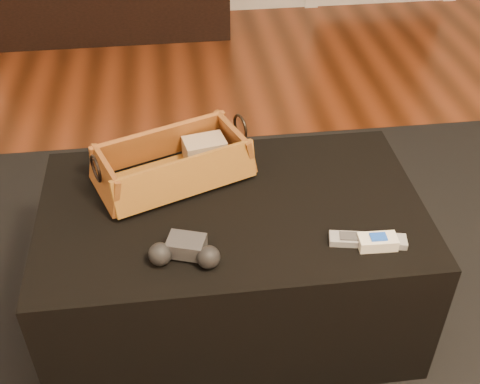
{
  "coord_description": "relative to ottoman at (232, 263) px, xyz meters",
  "views": [
    {
      "loc": [
        -0.05,
        -0.86,
        1.44
      ],
      "look_at": [
        0.1,
        0.31,
        0.49
      ],
      "focal_mm": 45.0,
      "sensor_mm": 36.0,
      "label": 1
    }
  ],
  "objects": [
    {
      "name": "baseboard",
      "position": [
        -0.08,
        2.4,
        -0.16
      ],
      "size": [
        5.0,
        0.04,
        0.12
      ],
      "primitive_type": "cube",
      "color": "white",
      "rests_on": "floor"
    },
    {
      "name": "area_rug",
      "position": [
        0.0,
        -0.05,
        -0.22
      ],
      "size": [
        2.6,
        2.0,
        0.01
      ],
      "primitive_type": "cube",
      "color": "black",
      "rests_on": "floor"
    },
    {
      "name": "ottoman",
      "position": [
        0.0,
        0.0,
        0.0
      ],
      "size": [
        1.0,
        0.6,
        0.42
      ],
      "primitive_type": "cube",
      "color": "black",
      "rests_on": "area_rug"
    },
    {
      "name": "tv_remote",
      "position": [
        -0.16,
        0.11,
        0.24
      ],
      "size": [
        0.22,
        0.14,
        0.02
      ],
      "primitive_type": "cube",
      "rotation": [
        0.0,
        0.0,
        0.47
      ],
      "color": "black",
      "rests_on": "wicker_basket"
    },
    {
      "name": "cloth_bundle",
      "position": [
        -0.05,
        0.2,
        0.26
      ],
      "size": [
        0.13,
        0.1,
        0.06
      ],
      "primitive_type": "cube",
      "rotation": [
        0.0,
        0.0,
        0.19
      ],
      "color": "tan",
      "rests_on": "wicker_basket"
    },
    {
      "name": "wicker_basket",
      "position": [
        -0.14,
        0.13,
        0.26
      ],
      "size": [
        0.46,
        0.35,
        0.15
      ],
      "color": "#B17A28",
      "rests_on": "ottoman"
    },
    {
      "name": "game_controller",
      "position": [
        -0.13,
        -0.18,
        0.24
      ],
      "size": [
        0.18,
        0.12,
        0.06
      ],
      "color": "#2E2D30",
      "rests_on": "ottoman"
    },
    {
      "name": "silver_remote",
      "position": [
        0.31,
        -0.18,
        0.22
      ],
      "size": [
        0.19,
        0.08,
        0.02
      ],
      "color": "#A8AAB0",
      "rests_on": "ottoman"
    },
    {
      "name": "cream_gadget",
      "position": [
        0.33,
        -0.19,
        0.23
      ],
      "size": [
        0.09,
        0.05,
        0.03
      ],
      "color": "white",
      "rests_on": "ottoman"
    }
  ]
}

